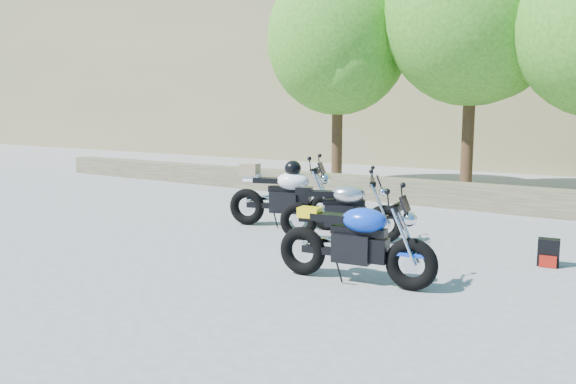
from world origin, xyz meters
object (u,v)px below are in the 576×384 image
object	(u,v)px
silver_bike	(342,211)
white_bike	(286,195)
blue_bike	(356,243)
backpack	(548,253)

from	to	relation	value
silver_bike	white_bike	xyz separation A→B (m)	(-1.28, 0.38, 0.10)
blue_bike	backpack	world-z (taller)	blue_bike
silver_bike	blue_bike	size ratio (longest dim) A/B	0.93
white_bike	backpack	size ratio (longest dim) A/B	5.82
silver_bike	white_bike	world-z (taller)	white_bike
silver_bike	white_bike	bearing A→B (deg)	139.94
white_bike	backpack	distance (m)	4.10
silver_bike	blue_bike	distance (m)	2.06
blue_bike	white_bike	bearing A→B (deg)	131.81
blue_bike	backpack	xyz separation A→B (m)	(1.67, 1.98, -0.29)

